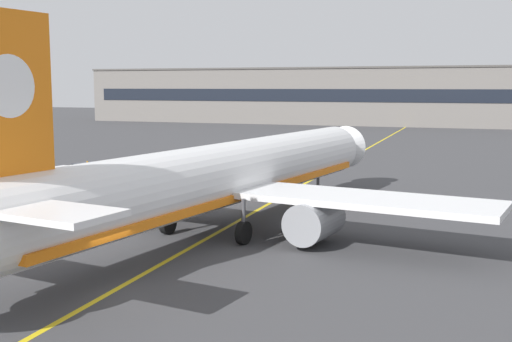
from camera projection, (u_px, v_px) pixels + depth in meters
name	position (u px, v px, depth m)	size (l,w,h in m)	color
ground_plane	(102.00, 291.00, 27.81)	(400.00, 400.00, 0.00)	#3D3D3F
taxiway_centreline	(297.00, 188.00, 55.77)	(0.30, 180.00, 0.01)	yellow
airliner_foreground	(221.00, 177.00, 38.38)	(32.36, 41.41, 11.65)	white
service_car_third	(88.00, 172.00, 60.30)	(2.56, 4.44, 1.79)	#B7B7BC
safety_cone_by_nose_gear	(324.00, 189.00, 53.57)	(0.44, 0.44, 0.55)	orange
terminal_building	(386.00, 96.00, 143.90)	(144.82, 12.40, 12.96)	slate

